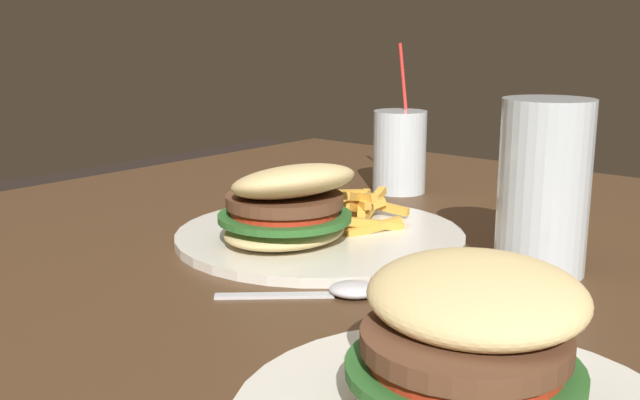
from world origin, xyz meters
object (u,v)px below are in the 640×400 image
(spoon, at_px, (345,290))
(meal_plate_far, at_px, (465,374))
(beer_glass, at_px, (543,190))
(meal_plate_near, at_px, (305,219))
(juice_glass, at_px, (399,153))

(spoon, distance_m, meal_plate_far, 0.23)
(beer_glass, relative_size, spoon, 1.35)
(beer_glass, bearing_deg, meal_plate_far, 16.47)
(meal_plate_near, xyz_separation_m, spoon, (0.09, 0.13, -0.03))
(beer_glass, distance_m, spoon, 0.22)
(spoon, bearing_deg, meal_plate_near, 101.78)
(beer_glass, relative_size, juice_glass, 0.80)
(meal_plate_near, bearing_deg, juice_glass, -164.74)
(juice_glass, distance_m, meal_plate_far, 0.65)
(meal_plate_near, height_order, juice_glass, juice_glass)
(beer_glass, bearing_deg, spoon, -29.65)
(meal_plate_near, relative_size, meal_plate_far, 1.16)
(juice_glass, distance_m, spoon, 0.44)
(beer_glass, height_order, spoon, beer_glass)
(meal_plate_near, relative_size, juice_glass, 1.52)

